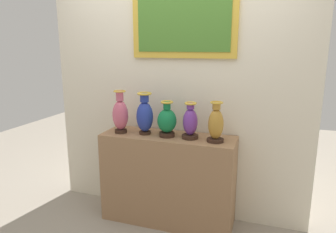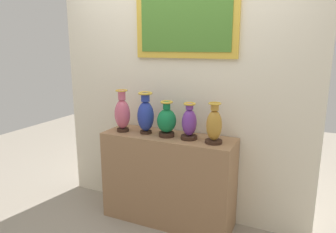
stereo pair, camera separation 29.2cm
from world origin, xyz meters
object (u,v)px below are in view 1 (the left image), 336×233
(vase_rose, at_px, (120,114))
(vase_violet, at_px, (190,123))
(vase_cobalt, at_px, (145,115))
(vase_emerald, at_px, (167,121))
(vase_ochre, at_px, (216,124))

(vase_rose, xyz_separation_m, vase_violet, (0.70, 0.03, -0.03))
(vase_cobalt, xyz_separation_m, vase_emerald, (0.23, -0.01, -0.04))
(vase_emerald, relative_size, vase_ochre, 0.94)
(vase_rose, relative_size, vase_ochre, 1.16)
(vase_ochre, bearing_deg, vase_rose, -179.35)
(vase_violet, bearing_deg, vase_cobalt, 179.63)
(vase_rose, distance_m, vase_emerald, 0.48)
(vase_cobalt, height_order, vase_violet, vase_cobalt)
(vase_violet, relative_size, vase_ochre, 0.94)
(vase_cobalt, xyz_separation_m, vase_ochre, (0.70, -0.03, -0.03))
(vase_emerald, bearing_deg, vase_ochre, -1.65)
(vase_cobalt, height_order, vase_ochre, vase_cobalt)
(vase_rose, bearing_deg, vase_ochre, 0.65)
(vase_cobalt, relative_size, vase_emerald, 1.20)
(vase_emerald, distance_m, vase_ochre, 0.47)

